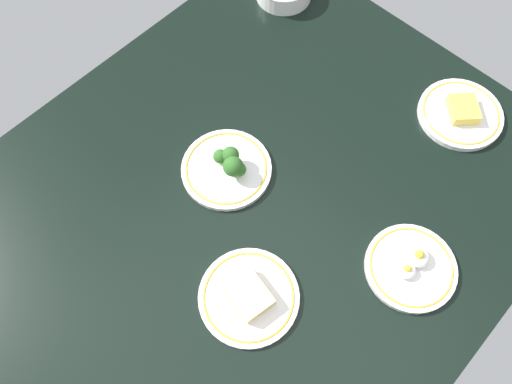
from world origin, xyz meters
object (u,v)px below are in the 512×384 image
at_px(plate_eggs, 411,266).
at_px(plate_sandwich, 249,296).
at_px(plate_broccoli, 228,166).
at_px(plate_cheese, 461,113).

bearing_deg(plate_eggs, plate_sandwich, -35.96).
distance_m(plate_broccoli, plate_sandwich, 0.31).
bearing_deg(plate_sandwich, plate_cheese, 174.75).
distance_m(plate_cheese, plate_eggs, 0.43).
relative_size(plate_cheese, plate_eggs, 1.06).
xyz_separation_m(plate_eggs, plate_sandwich, (0.29, -0.21, 0.00)).
xyz_separation_m(plate_broccoli, plate_eggs, (-0.10, 0.46, -0.01)).
height_order(plate_cheese, plate_eggs, plate_eggs).
relative_size(plate_cheese, plate_sandwich, 0.98).
relative_size(plate_eggs, plate_sandwich, 0.93).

